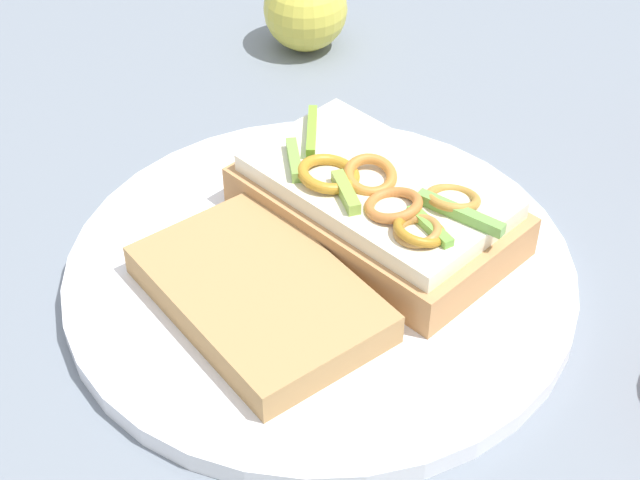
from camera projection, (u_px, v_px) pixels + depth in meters
The scene contains 5 objects.
ground_plane at pixel (320, 281), 0.60m from camera, with size 2.00×2.00×0.00m, color slate.
plate at pixel (320, 273), 0.60m from camera, with size 0.31×0.31×0.01m, color white.
sandwich at pixel (377, 203), 0.60m from camera, with size 0.16×0.20×0.05m.
bread_slice_side at pixel (259, 293), 0.56m from camera, with size 0.15×0.10×0.02m, color #AC8350.
apple_0 at pixel (305, 9), 0.80m from camera, with size 0.07×0.07×0.07m, color gold.
Camera 1 is at (0.39, 0.19, 0.41)m, focal length 54.52 mm.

